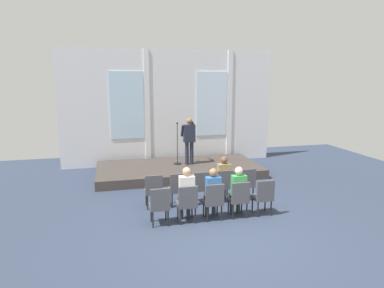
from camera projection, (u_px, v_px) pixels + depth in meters
ground_plane at (225, 235)px, 7.53m from camera, size 17.62×17.62×0.00m
rear_partition at (171, 107)px, 13.56m from camera, size 8.54×0.14×4.57m
stage_platform at (179, 170)px, 12.35m from camera, size 5.82×2.78×0.32m
speaker at (189, 138)px, 12.33m from camera, size 0.52×0.69×1.71m
mic_stand at (178, 155)px, 12.48m from camera, size 0.28×0.28×1.56m
chair_r0_c0 at (154, 189)px, 8.99m from camera, size 0.46×0.44×0.94m
chair_r0_c1 at (178, 187)px, 9.15m from camera, size 0.46×0.44×0.94m
chair_r0_c2 at (201, 185)px, 9.30m from camera, size 0.46×0.44×0.94m
chair_r0_c3 at (224, 184)px, 9.45m from camera, size 0.46×0.44×0.94m
audience_r0_c3 at (223, 176)px, 9.49m from camera, size 0.36×0.39×1.31m
chair_r0_c4 at (246, 182)px, 9.61m from camera, size 0.46×0.44×0.94m
chair_r1_c0 at (160, 204)px, 7.93m from camera, size 0.46×0.44×0.94m
chair_r1_c1 at (187, 202)px, 8.08m from camera, size 0.46×0.44×0.94m
audience_r1_c1 at (186, 192)px, 8.11m from camera, size 0.36×0.39×1.37m
chair_r1_c2 at (213, 199)px, 8.23m from camera, size 0.46×0.44×0.94m
audience_r1_c2 at (213, 191)px, 8.28m from camera, size 0.36×0.39×1.30m
chair_r1_c3 at (239, 197)px, 8.39m from camera, size 0.46×0.44×0.94m
audience_r1_c3 at (238, 189)px, 8.43m from camera, size 0.36×0.39×1.29m
chair_r1_c4 at (263, 195)px, 8.54m from camera, size 0.46×0.44×0.94m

